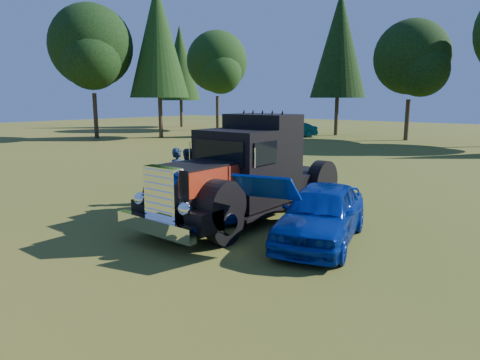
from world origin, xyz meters
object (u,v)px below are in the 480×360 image
Objects in this scene: hotrod_coupe at (321,213)px; distant_teal_car at (295,130)px; diamond_t_truck at (244,175)px; spectator_near at (179,176)px; spectator_far at (190,178)px.

hotrod_coupe is 1.10× the size of distant_teal_car.
hotrod_coupe is at bearing -8.62° from diamond_t_truck.
spectator_near is at bearing 174.39° from hotrod_coupe.
spectator_near is 26.67m from distant_teal_car.
spectator_far reaches higher than hotrod_coupe.
spectator_near is 0.98× the size of spectator_far.
diamond_t_truck is 3.76× the size of spectator_far.
hotrod_coupe is at bearing -91.34° from spectator_near.
hotrod_coupe is 2.36× the size of spectator_far.
spectator_near is 0.46× the size of distant_teal_car.
diamond_t_truck is 2.18m from spectator_far.
spectator_far is at bearing -12.47° from distant_teal_car.
spectator_far is (-2.16, -0.03, -0.33)m from diamond_t_truck.
spectator_far is at bearing -179.13° from diamond_t_truck.
hotrod_coupe is at bearing -4.24° from distant_teal_car.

